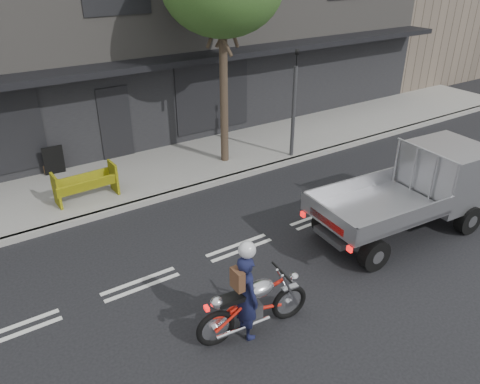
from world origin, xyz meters
name	(u,v)px	position (x,y,z in m)	size (l,w,h in m)	color
ground	(239,248)	(0.00, 0.00, 0.00)	(80.00, 80.00, 0.00)	black
sidewalk	(154,172)	(0.00, 4.70, 0.07)	(32.00, 3.20, 0.15)	gray
kerb	(178,193)	(0.00, 3.10, 0.07)	(32.00, 0.20, 0.15)	gray
building_main	(72,13)	(0.00, 11.30, 4.00)	(26.00, 10.00, 8.00)	slate
traffic_light_pole	(294,110)	(4.20, 3.35, 1.65)	(0.12, 0.12, 3.50)	#2D2D30
motorcycle	(254,304)	(-1.20, -2.30, 0.58)	(2.18, 0.63, 1.12)	black
rider	(247,296)	(-1.35, -2.30, 0.82)	(0.60, 0.39, 1.64)	#141738
flatbed_ute	(434,180)	(4.53, -1.60, 1.17)	(4.54, 2.12, 2.05)	black
construction_barrier	(89,186)	(-2.22, 3.75, 0.60)	(1.62, 0.65, 0.91)	yellow
sandwich_board	(54,160)	(-2.55, 6.00, 0.61)	(0.58, 0.39, 0.91)	black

